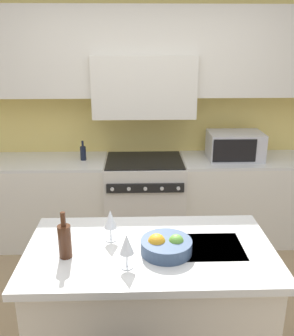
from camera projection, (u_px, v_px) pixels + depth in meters
back_cabinetry at (144, 90)px, 3.88m from camera, size 10.00×0.46×2.70m
back_counter at (144, 200)px, 4.02m from camera, size 3.63×0.62×0.92m
range_stove at (145, 201)px, 4.00m from camera, size 0.81×0.70×0.92m
microwave at (235, 146)px, 3.85m from camera, size 0.55×0.38×0.28m
kitchen_island at (150, 311)px, 2.36m from camera, size 1.47×0.82×0.93m
wine_bottle at (65, 240)px, 2.09m from camera, size 0.07×0.07×0.28m
wine_glass_near at (127, 245)px, 1.98m from camera, size 0.08×0.08×0.20m
wine_glass_far at (110, 220)px, 2.25m from camera, size 0.08×0.08×0.20m
fruit_bowl at (166, 246)px, 2.15m from camera, size 0.30×0.30×0.12m
oil_bottle_on_counter at (83, 153)px, 3.83m from camera, size 0.06×0.06×0.20m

